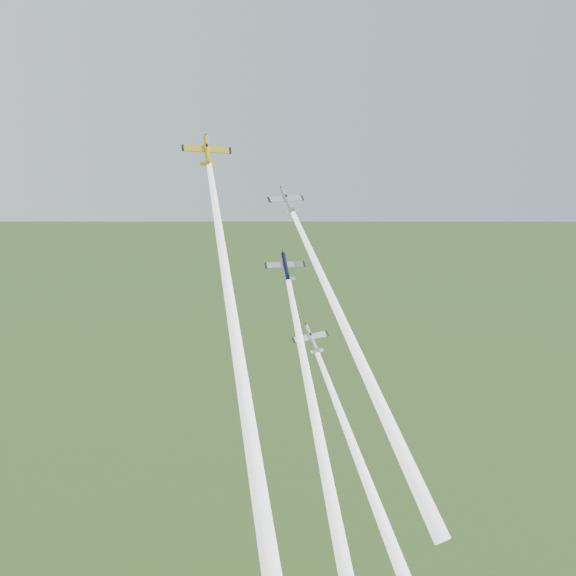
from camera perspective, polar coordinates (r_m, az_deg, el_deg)
The scene contains 8 objects.
plane_yellow at distance 127.38m, azimuth -6.42°, elevation 10.71°, with size 8.65×8.59×1.36m, color gold, non-canonical shape.
smoke_trail_yellow at distance 103.20m, azimuth -3.78°, elevation -6.45°, with size 2.77×2.77×78.03m, color white, non-canonical shape.
plane_navy at distance 135.95m, azimuth -0.19°, elevation 1.71°, with size 7.77×7.71×1.22m, color black, non-canonical shape.
smoke_trail_navy at distance 119.38m, azimuth 2.82°, elevation -13.38°, with size 2.77×2.77×69.42m, color white, non-canonical shape.
plane_silver_right at distance 143.30m, azimuth -0.07°, elevation 6.94°, with size 7.89×7.83×1.24m, color #A5ACB2, non-canonical shape.
smoke_trail_silver_right at distance 127.17m, azimuth 5.64°, elevation -5.51°, with size 2.77×2.77×65.61m, color white, non-canonical shape.
plane_silver_low at distance 137.97m, azimuth 1.89°, elevation -4.04°, with size 7.54×7.48×1.18m, color silver, non-canonical shape.
smoke_trail_silver_low at distance 128.70m, azimuth 6.71°, elevation -16.01°, with size 2.77×2.77×56.20m, color white, non-canonical shape.
Camera 1 is at (-76.71, -108.99, 119.58)m, focal length 45.00 mm.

